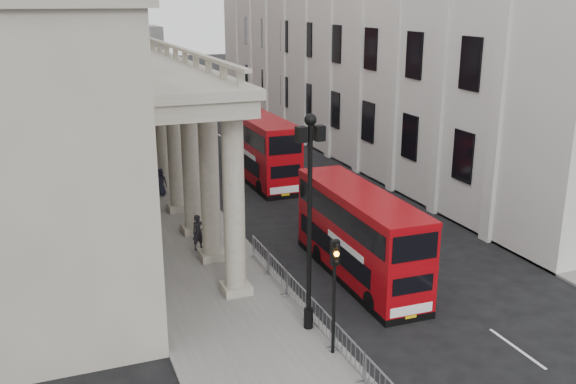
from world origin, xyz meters
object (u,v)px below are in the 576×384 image
object	(u,v)px
lamp_post_mid	(203,129)
pedestrian_c	(160,182)
bus_far	(259,146)
pedestrian_b	(151,211)
bus_near	(359,233)
pedestrian_a	(198,232)
lamp_post_south	(310,210)
traffic_light	(335,276)
lamp_post_north	(155,93)

from	to	relation	value
lamp_post_mid	pedestrian_c	xyz separation A→B (m)	(-2.11, 3.39, -3.91)
bus_far	pedestrian_b	distance (m)	11.55
lamp_post_mid	bus_near	distance (m)	13.21
pedestrian_a	pedestrian_c	distance (m)	9.98
lamp_post_mid	pedestrian_b	bearing A→B (deg)	-150.52
lamp_post_south	bus_far	xyz separation A→B (m)	(5.20, 21.25, -2.55)
traffic_light	bus_near	size ratio (longest dim) A/B	0.45
lamp_post_mid	pedestrian_a	xyz separation A→B (m)	(-2.03, -6.59, -3.88)
pedestrian_c	pedestrian_a	bearing A→B (deg)	-71.81
lamp_post_south	pedestrian_b	size ratio (longest dim) A/B	4.93
bus_far	lamp_post_south	bearing A→B (deg)	-103.85
bus_far	pedestrian_a	world-z (taller)	bus_far
pedestrian_a	pedestrian_b	bearing A→B (deg)	91.18
pedestrian_b	pedestrian_a	bearing A→B (deg)	97.12
pedestrian_c	lamp_post_north	bearing A→B (deg)	98.24
lamp_post_mid	pedestrian_a	bearing A→B (deg)	-107.10
traffic_light	pedestrian_b	size ratio (longest dim) A/B	2.55
lamp_post_north	bus_near	size ratio (longest dim) A/B	0.88
pedestrian_b	pedestrian_c	xyz separation A→B (m)	(1.54, 5.45, 0.04)
traffic_light	bus_near	world-z (taller)	traffic_light
lamp_post_south	bus_near	world-z (taller)	lamp_post_south
traffic_light	bus_far	xyz separation A→B (m)	(5.10, 23.27, -0.75)
lamp_post_north	traffic_light	distance (m)	34.07
lamp_post_south	pedestrian_b	distance (m)	14.94
bus_far	pedestrian_a	distance (m)	13.93
traffic_light	bus_far	size ratio (longest dim) A/B	0.41
lamp_post_south	lamp_post_mid	bearing A→B (deg)	90.00
lamp_post_mid	lamp_post_south	bearing A→B (deg)	-90.00
traffic_light	pedestrian_c	world-z (taller)	traffic_light
bus_far	pedestrian_c	xyz separation A→B (m)	(-7.31, -1.85, -1.35)
lamp_post_south	pedestrian_c	size ratio (longest dim) A/B	4.70
pedestrian_b	pedestrian_c	distance (m)	5.67
traffic_light	pedestrian_b	bearing A→B (deg)	103.20
lamp_post_south	bus_near	xyz separation A→B (m)	(4.06, 3.74, -2.78)
lamp_post_south	lamp_post_mid	size ratio (longest dim) A/B	1.00
lamp_post_south	pedestrian_c	distance (m)	19.90
lamp_post_north	pedestrian_a	bearing A→B (deg)	-95.13
lamp_post_north	pedestrian_b	size ratio (longest dim) A/B	4.93
bus_near	pedestrian_a	world-z (taller)	bus_near
pedestrian_a	pedestrian_b	xyz separation A→B (m)	(-1.62, 4.53, -0.07)
pedestrian_a	pedestrian_c	world-z (taller)	pedestrian_a
traffic_light	bus_near	xyz separation A→B (m)	(3.96, 5.76, -0.98)
lamp_post_south	bus_far	bearing A→B (deg)	76.25
lamp_post_south	pedestrian_a	world-z (taller)	lamp_post_south
lamp_post_north	bus_near	distance (m)	28.68
traffic_light	bus_near	bearing A→B (deg)	55.50
bus_near	pedestrian_b	bearing A→B (deg)	128.10
lamp_post_mid	traffic_light	bearing A→B (deg)	-89.68
traffic_light	pedestrian_c	size ratio (longest dim) A/B	2.43
lamp_post_north	pedestrian_a	world-z (taller)	lamp_post_north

